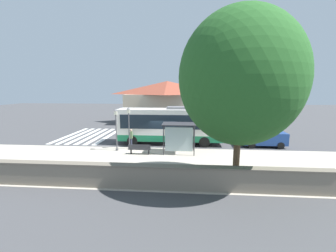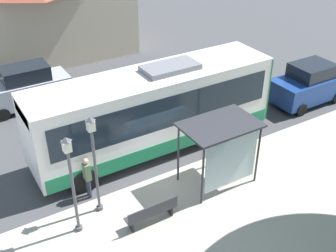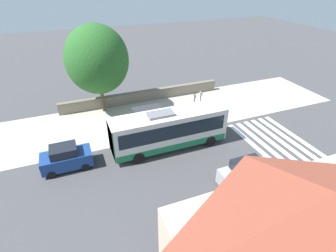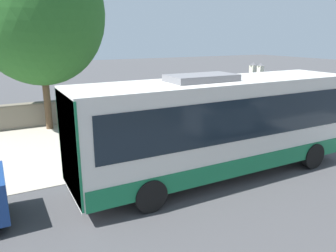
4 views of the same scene
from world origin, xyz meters
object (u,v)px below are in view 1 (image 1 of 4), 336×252
object	(u,v)px
parked_car_behind_bus	(264,136)
parked_car_far_lane	(147,123)
street_lamp_near	(129,125)
street_lamp_far	(116,126)
bus_shelter	(179,129)
shade_tree	(241,78)
pedestrian	(131,136)
bench	(140,149)
bus	(171,125)

from	to	relation	value
parked_car_behind_bus	parked_car_far_lane	bearing A→B (deg)	60.76
street_lamp_near	street_lamp_far	world-z (taller)	street_lamp_near
parked_car_behind_bus	parked_car_far_lane	xyz separation A→B (m)	(7.04, 12.58, 0.03)
bus_shelter	shade_tree	xyz separation A→B (m)	(-6.08, -3.46, 3.92)
pedestrian	shade_tree	distance (m)	12.39
pedestrian	parked_car_behind_bus	bearing A→B (deg)	-84.54
shade_tree	bus_shelter	bearing A→B (deg)	29.64
pedestrian	parked_car_behind_bus	distance (m)	12.64
street_lamp_near	parked_car_far_lane	distance (m)	9.19
pedestrian	street_lamp_far	bearing A→B (deg)	146.14
shade_tree	parked_car_far_lane	size ratio (longest dim) A/B	2.24
pedestrian	parked_car_far_lane	distance (m)	8.24
street_lamp_far	parked_car_behind_bus	world-z (taller)	street_lamp_far
street_lamp_near	shade_tree	bearing A→B (deg)	-131.36
shade_tree	parked_car_behind_bus	world-z (taller)	shade_tree
bench	shade_tree	world-z (taller)	shade_tree
bench	parked_car_far_lane	size ratio (longest dim) A/B	0.44
bus	parked_car_behind_bus	distance (m)	8.95
shade_tree	parked_car_far_lane	distance (m)	18.75
shade_tree	parked_car_behind_bus	distance (m)	11.38
street_lamp_far	bus_shelter	bearing A→B (deg)	-94.28
bus_shelter	street_lamp_near	xyz separation A→B (m)	(0.98, 4.56, 0.13)
pedestrian	street_lamp_far	xyz separation A→B (m)	(-1.43, 0.96, 1.21)
bus	parked_car_far_lane	bearing A→B (deg)	28.83
street_lamp_far	shade_tree	bearing A→B (deg)	-125.76
bus_shelter	bench	size ratio (longest dim) A/B	1.50
street_lamp_near	shade_tree	world-z (taller)	shade_tree
bench	parked_car_far_lane	distance (m)	10.75
bus	parked_car_far_lane	size ratio (longest dim) A/B	2.41
bus_shelter	street_lamp_near	distance (m)	4.67
bus_shelter	street_lamp_near	size ratio (longest dim) A/B	0.74
street_lamp_near	parked_car_behind_bus	world-z (taller)	street_lamp_near
street_lamp_far	parked_car_far_lane	world-z (taller)	street_lamp_far
bus_shelter	parked_car_behind_bus	distance (m)	8.62
bus_shelter	parked_car_behind_bus	bearing A→B (deg)	-69.11
bus_shelter	shade_tree	distance (m)	8.02
street_lamp_near	parked_car_far_lane	bearing A→B (deg)	0.18
bus	shade_tree	xyz separation A→B (m)	(-9.48, -4.37, 4.15)
pedestrian	parked_car_behind_bus	world-z (taller)	parked_car_behind_bus
bench	shade_tree	distance (m)	10.35
bus	bench	xyz separation A→B (m)	(-3.97, 2.38, -1.44)
bench	parked_car_behind_bus	bearing A→B (deg)	-72.21
bus	street_lamp_far	distance (m)	5.53
street_lamp_near	bus	bearing A→B (deg)	-56.49
pedestrian	shade_tree	bearing A→B (deg)	-134.52
pedestrian	parked_car_far_lane	size ratio (longest dim) A/B	0.39
pedestrian	bench	world-z (taller)	pedestrian
pedestrian	shade_tree	xyz separation A→B (m)	(-7.93, -8.06, 5.07)
street_lamp_near	parked_car_behind_bus	size ratio (longest dim) A/B	0.96
pedestrian	street_lamp_near	bearing A→B (deg)	-177.35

